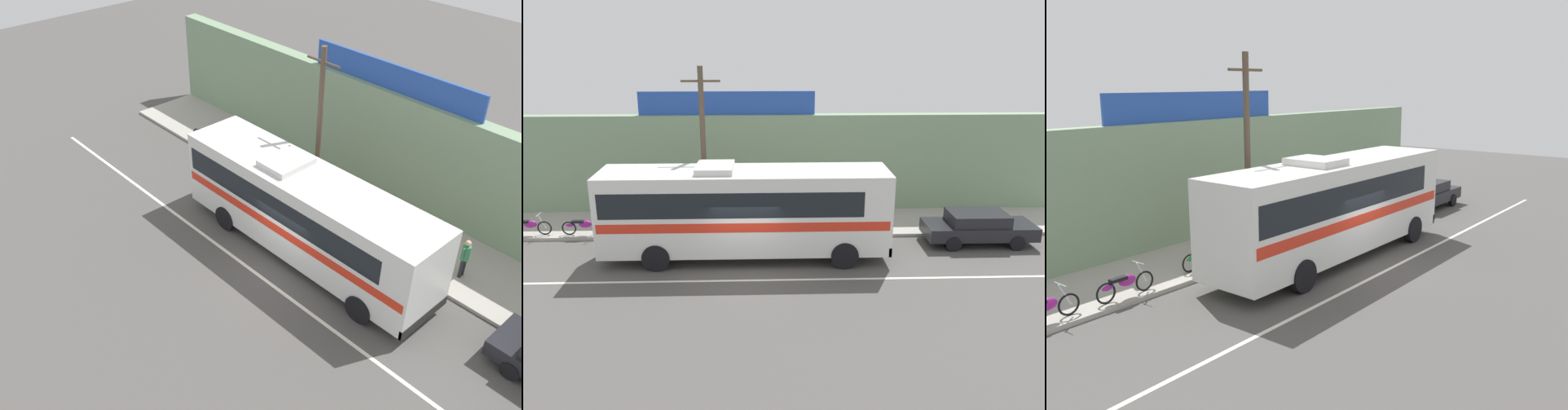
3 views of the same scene
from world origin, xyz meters
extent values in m
plane|color=#4F4C49|center=(0.00, 0.00, 0.00)|extent=(70.00, 70.00, 0.00)
cube|color=#A8A399|center=(0.00, 5.20, 0.07)|extent=(30.00, 3.60, 0.14)
cube|color=gray|center=(0.00, 7.35, 2.40)|extent=(30.00, 0.70, 4.80)
cube|color=#234CAD|center=(-1.01, 7.35, 5.35)|extent=(8.33, 0.12, 1.10)
cube|color=silver|center=(0.00, -0.80, 0.00)|extent=(30.00, 0.14, 0.01)
cube|color=silver|center=(-0.02, 1.39, 1.99)|extent=(11.06, 2.55, 3.10)
cube|color=black|center=(-0.47, 1.39, 2.54)|extent=(9.73, 2.57, 0.96)
cube|color=red|center=(-0.02, 1.39, 1.69)|extent=(10.84, 2.56, 0.36)
cube|color=black|center=(5.48, 1.39, 2.44)|extent=(0.04, 2.29, 1.40)
cube|color=black|center=(5.47, 1.39, 0.62)|extent=(0.12, 2.55, 0.36)
cube|color=silver|center=(-1.13, 1.39, 3.66)|extent=(1.40, 1.78, 0.24)
cylinder|color=black|center=(3.74, 2.57, 0.52)|extent=(1.04, 0.32, 1.04)
cylinder|color=black|center=(3.74, 0.21, 0.52)|extent=(1.04, 0.32, 1.04)
cylinder|color=black|center=(-3.34, 2.57, 0.52)|extent=(1.04, 0.32, 1.04)
cylinder|color=black|center=(-3.34, 0.21, 0.52)|extent=(1.04, 0.32, 1.04)
cube|color=black|center=(9.75, 2.58, 0.61)|extent=(4.56, 1.81, 0.56)
cube|color=black|center=(9.65, 2.58, 1.13)|extent=(2.37, 1.62, 0.48)
cube|color=black|center=(10.52, 2.58, 1.09)|extent=(0.21, 1.52, 0.34)
cylinder|color=black|center=(11.07, 3.44, 0.31)|extent=(0.62, 0.20, 0.62)
cylinder|color=black|center=(11.07, 1.73, 0.31)|extent=(0.62, 0.20, 0.62)
cylinder|color=black|center=(8.43, 3.44, 0.31)|extent=(0.62, 0.20, 0.62)
cylinder|color=black|center=(8.43, 1.73, 0.31)|extent=(0.62, 0.20, 0.62)
cylinder|color=brown|center=(-1.82, 3.87, 3.71)|extent=(0.22, 0.22, 7.13)
cylinder|color=brown|center=(-1.82, 3.87, 6.67)|extent=(1.60, 0.10, 0.10)
torus|color=black|center=(-8.83, 3.83, 0.45)|extent=(0.62, 0.06, 0.62)
cylinder|color=silver|center=(-8.91, 3.83, 0.75)|extent=(0.34, 0.04, 0.65)
cylinder|color=silver|center=(-9.01, 3.83, 1.07)|extent=(0.03, 0.56, 0.03)
ellipsoid|color=#991E8C|center=(-9.41, 3.83, 0.63)|extent=(0.56, 0.22, 0.34)
cube|color=black|center=(-9.70, 3.83, 0.75)|extent=(0.52, 0.20, 0.10)
torus|color=black|center=(-3.20, 4.01, 0.45)|extent=(0.62, 0.06, 0.62)
torus|color=black|center=(-4.50, 4.01, 0.45)|extent=(0.62, 0.06, 0.62)
cylinder|color=silver|center=(-3.28, 4.01, 0.75)|extent=(0.34, 0.04, 0.65)
cylinder|color=silver|center=(-3.38, 4.01, 1.07)|extent=(0.03, 0.56, 0.03)
ellipsoid|color=#237F38|center=(-3.79, 4.01, 0.63)|extent=(0.56, 0.22, 0.34)
cube|color=black|center=(-4.09, 4.01, 0.75)|extent=(0.52, 0.20, 0.10)
ellipsoid|color=#237F38|center=(-4.44, 4.01, 0.59)|extent=(0.36, 0.14, 0.16)
torus|color=black|center=(-6.45, 3.76, 0.45)|extent=(0.62, 0.06, 0.62)
torus|color=black|center=(-7.75, 3.76, 0.45)|extent=(0.62, 0.06, 0.62)
cylinder|color=silver|center=(-6.53, 3.76, 0.75)|extent=(0.34, 0.04, 0.65)
cylinder|color=silver|center=(-6.63, 3.76, 1.07)|extent=(0.03, 0.56, 0.03)
ellipsoid|color=#991E8C|center=(-7.04, 3.76, 0.63)|extent=(0.56, 0.22, 0.34)
cube|color=black|center=(-7.34, 3.76, 0.75)|extent=(0.52, 0.20, 0.10)
ellipsoid|color=#991E8C|center=(-7.69, 3.76, 0.59)|extent=(0.36, 0.14, 0.16)
cylinder|color=black|center=(4.91, 4.72, 0.54)|extent=(0.13, 0.13, 0.79)
cylinder|color=black|center=(4.91, 4.54, 0.54)|extent=(0.13, 0.13, 0.79)
cylinder|color=#2D7A4C|center=(4.91, 4.63, 1.23)|extent=(0.30, 0.30, 0.59)
sphere|color=tan|center=(4.91, 4.63, 1.67)|extent=(0.21, 0.21, 0.21)
cylinder|color=#2D7A4C|center=(4.91, 4.83, 1.26)|extent=(0.08, 0.08, 0.55)
cylinder|color=#2D7A4C|center=(4.91, 4.43, 1.26)|extent=(0.08, 0.08, 0.55)
camera|label=1|loc=(12.14, -11.90, 14.66)|focal=40.53mm
camera|label=2|loc=(0.80, -19.08, 8.63)|focal=38.15mm
camera|label=3|loc=(-16.08, -9.91, 6.25)|focal=38.91mm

